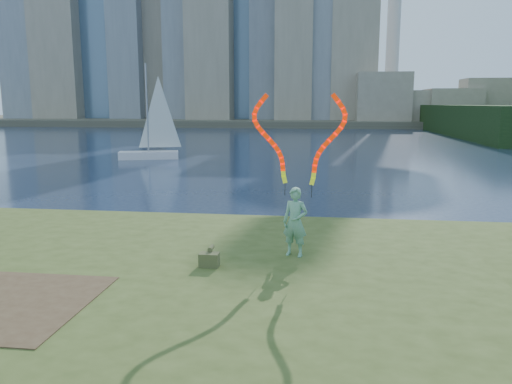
# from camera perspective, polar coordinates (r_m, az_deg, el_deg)

# --- Properties ---
(ground) EXTENTS (320.00, 320.00, 0.00)m
(ground) POSITION_cam_1_polar(r_m,az_deg,el_deg) (12.08, -9.35, -10.64)
(ground) COLOR #19253E
(ground) RESTS_ON ground
(grassy_knoll) EXTENTS (20.00, 18.00, 0.80)m
(grassy_knoll) POSITION_cam_1_polar(r_m,az_deg,el_deg) (9.94, -13.30, -13.35)
(grassy_knoll) COLOR #3A4B1A
(grassy_knoll) RESTS_ON ground
(far_shore) EXTENTS (320.00, 40.00, 1.20)m
(far_shore) POSITION_cam_1_polar(r_m,az_deg,el_deg) (105.91, 5.68, 8.07)
(far_shore) COLOR #4D4839
(far_shore) RESTS_ON ground
(woman_with_ribbons) EXTENTS (1.96, 0.66, 3.98)m
(woman_with_ribbons) POSITION_cam_1_polar(r_m,az_deg,el_deg) (11.27, 4.63, -0.32)
(woman_with_ribbons) COLOR #167545
(woman_with_ribbons) RESTS_ON grassy_knoll
(canvas_bag) EXTENTS (0.42, 0.48, 0.40)m
(canvas_bag) POSITION_cam_1_polar(r_m,az_deg,el_deg) (10.82, -5.35, -7.62)
(canvas_bag) COLOR #4C512C
(canvas_bag) RESTS_ON grassy_knoll
(sailboat) EXTENTS (4.79, 2.67, 7.25)m
(sailboat) POSITION_cam_1_polar(r_m,az_deg,el_deg) (39.50, -11.85, 5.52)
(sailboat) COLOR silver
(sailboat) RESTS_ON ground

